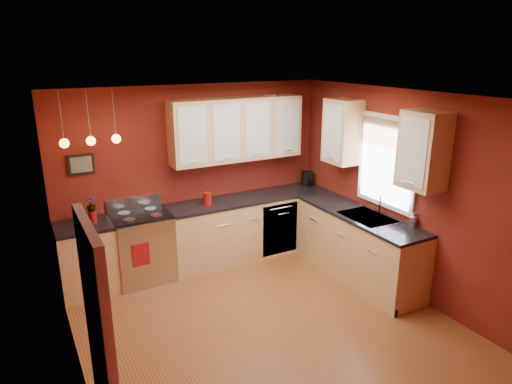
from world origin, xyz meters
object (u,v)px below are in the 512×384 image
gas_range (143,247)px  soap_pump (413,219)px  red_canister (207,199)px  sink (367,218)px  coffee_maker (308,179)px

gas_range → soap_pump: (2.87, -2.05, 0.56)m
red_canister → soap_pump: size_ratio=0.92×
sink → red_canister: size_ratio=3.77×
gas_range → red_canister: size_ratio=5.98×
coffee_maker → soap_pump: size_ratio=1.14×
sink → coffee_maker: 1.60m
gas_range → red_canister: red_canister is taller
soap_pump → gas_range: bearing=144.5°
gas_range → coffee_maker: 2.83m
sink → coffee_maker: bearing=84.7°
red_canister → gas_range: bearing=177.1°
sink → soap_pump: 0.62m
red_canister → soap_pump: bearing=-46.3°
sink → soap_pump: sink is taller
red_canister → coffee_maker: (1.82, 0.14, 0.01)m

